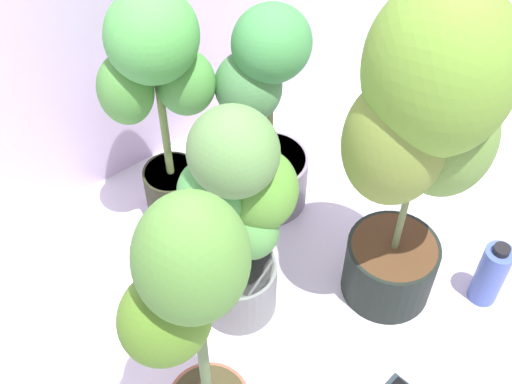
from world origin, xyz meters
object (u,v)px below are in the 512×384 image
potted_plant_front_right (423,134)px  potted_plant_front_left (191,325)px  nutrient_bottle (491,274)px  potted_plant_back_center (159,88)px  potted_plant_back_right (265,115)px  potted_plant_center (239,213)px

potted_plant_front_right → potted_plant_front_left: potted_plant_front_right is taller
potted_plant_front_right → nutrient_bottle: size_ratio=4.35×
potted_plant_front_right → potted_plant_back_center: potted_plant_front_right is taller
potted_plant_back_center → nutrient_bottle: 1.11m
potted_plant_back_right → potted_plant_front_left: (-0.63, -0.54, 0.15)m
potted_plant_center → potted_plant_front_left: (-0.32, -0.26, 0.12)m
potted_plant_back_center → nutrient_bottle: (0.56, -0.86, -0.43)m
potted_plant_center → potted_plant_back_center: size_ratio=0.90×
potted_plant_back_center → potted_plant_front_left: (-0.36, -0.68, 0.00)m
potted_plant_center → potted_plant_back_center: (0.04, 0.42, 0.12)m
potted_plant_back_right → potted_plant_back_center: bearing=153.2°
potted_plant_center → potted_plant_back_center: bearing=84.4°
potted_plant_front_right → potted_plant_center: size_ratio=1.39×
nutrient_bottle → potted_plant_front_right: bearing=136.4°
potted_plant_back_right → potted_plant_front_left: size_ratio=0.83×
potted_plant_center → nutrient_bottle: 0.80m
potted_plant_front_right → nutrient_bottle: (0.22, -0.21, -0.55)m
potted_plant_front_right → potted_plant_front_left: 0.71m
potted_plant_front_right → potted_plant_center: bearing=149.1°
potted_plant_back_right → potted_plant_front_right: size_ratio=0.71×
potted_plant_front_right → nutrient_bottle: 0.62m
potted_plant_front_right → potted_plant_front_left: bearing=-177.8°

